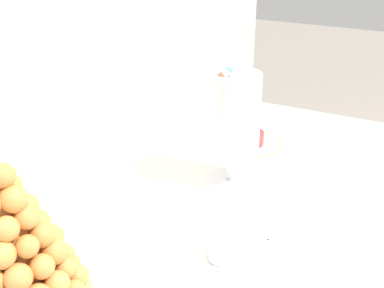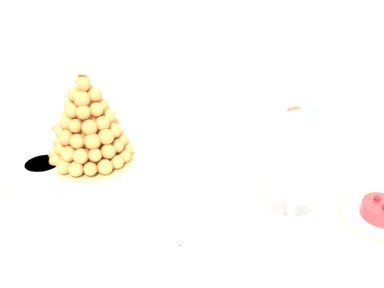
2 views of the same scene
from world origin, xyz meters
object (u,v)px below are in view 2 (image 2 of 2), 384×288
object	(u,v)px
dessert_cup_centre	(100,205)
fruit_tart_plate	(382,214)
croquembouche	(88,125)
creme_brulee_ramekin	(44,167)
macaron_goblet	(299,154)
dessert_cup_mid_right	(156,220)
wine_glass	(55,119)
serving_tray	(98,180)
dessert_cup_mid_left	(42,198)

from	to	relation	value
dessert_cup_centre	fruit_tart_plate	world-z (taller)	dessert_cup_centre
croquembouche	creme_brulee_ramekin	xyz separation A→B (m)	(-0.10, -0.08, -0.09)
creme_brulee_ramekin	macaron_goblet	xyz separation A→B (m)	(0.62, -0.04, 0.14)
dessert_cup_mid_right	wine_glass	world-z (taller)	wine_glass
serving_tray	macaron_goblet	distance (m)	0.50
creme_brulee_ramekin	dessert_cup_mid_right	bearing A→B (deg)	-23.86
dessert_cup_centre	macaron_goblet	world-z (taller)	macaron_goblet
croquembouche	dessert_cup_mid_right	distance (m)	0.35
wine_glass	macaron_goblet	bearing A→B (deg)	-13.78
serving_tray	dessert_cup_mid_left	size ratio (longest dim) A/B	9.35
dessert_cup_mid_left	fruit_tart_plate	xyz separation A→B (m)	(0.74, 0.14, -0.02)
serving_tray	croquembouche	world-z (taller)	croquembouche
wine_glass	creme_brulee_ramekin	bearing A→B (deg)	-82.38
croquembouche	dessert_cup_centre	distance (m)	0.26
creme_brulee_ramekin	wine_glass	xyz separation A→B (m)	(-0.02, 0.11, 0.08)
creme_brulee_ramekin	wine_glass	distance (m)	0.14
serving_tray	wine_glass	size ratio (longest dim) A/B	3.57
croquembouche	dessert_cup_centre	size ratio (longest dim) A/B	4.64
fruit_tart_plate	creme_brulee_ramekin	bearing A→B (deg)	179.94
croquembouche	macaron_goblet	xyz separation A→B (m)	(0.53, -0.12, 0.05)
croquembouche	fruit_tart_plate	distance (m)	0.73
fruit_tart_plate	serving_tray	bearing A→B (deg)	-179.77
dessert_cup_mid_right	creme_brulee_ramekin	world-z (taller)	dessert_cup_mid_right
serving_tray	fruit_tart_plate	xyz separation A→B (m)	(0.67, 0.00, 0.01)
serving_tray	dessert_cup_mid_right	xyz separation A→B (m)	(0.20, -0.15, 0.02)
serving_tray	creme_brulee_ramekin	bearing A→B (deg)	178.62
serving_tray	dessert_cup_centre	bearing A→B (deg)	-63.55
creme_brulee_ramekin	fruit_tart_plate	xyz separation A→B (m)	(0.82, -0.00, -0.01)
macaron_goblet	croquembouche	bearing A→B (deg)	166.91
dessert_cup_centre	wine_glass	xyz separation A→B (m)	(-0.23, 0.25, 0.07)
serving_tray	dessert_cup_mid_left	bearing A→B (deg)	-117.56
creme_brulee_ramekin	croquembouche	bearing A→B (deg)	39.55
croquembouche	wine_glass	size ratio (longest dim) A/B	1.82
macaron_goblet	dessert_cup_centre	bearing A→B (deg)	-166.89
macaron_goblet	fruit_tart_plate	distance (m)	0.25
serving_tray	croquembouche	xyz separation A→B (m)	(-0.05, 0.08, 0.11)
dessert_cup_centre	creme_brulee_ramekin	distance (m)	0.26
dessert_cup_mid_left	dessert_cup_centre	world-z (taller)	dessert_cup_centre
dessert_cup_mid_right	creme_brulee_ramekin	distance (m)	0.38
dessert_cup_centre	macaron_goblet	bearing A→B (deg)	13.11
creme_brulee_ramekin	macaron_goblet	world-z (taller)	macaron_goblet
dessert_cup_mid_right	creme_brulee_ramekin	size ratio (longest dim) A/B	0.52
croquembouche	fruit_tart_plate	bearing A→B (deg)	-6.39
croquembouche	dessert_cup_mid_right	size ratio (longest dim) A/B	5.35
dessert_cup_mid_right	wine_glass	xyz separation A→B (m)	(-0.36, 0.27, 0.08)
serving_tray	croquembouche	size ratio (longest dim) A/B	1.96
wine_glass	serving_tray	bearing A→B (deg)	-35.51
serving_tray	creme_brulee_ramekin	xyz separation A→B (m)	(-0.15, 0.00, 0.02)
dessert_cup_centre	wine_glass	world-z (taller)	wine_glass
dessert_cup_mid_right	wine_glass	distance (m)	0.46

